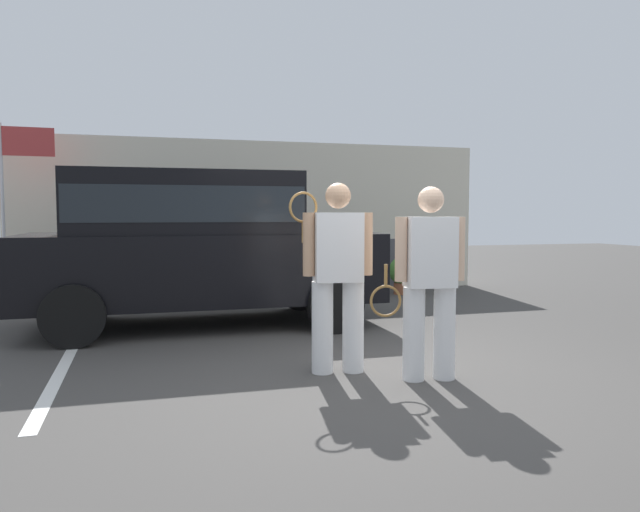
# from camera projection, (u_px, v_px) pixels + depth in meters

# --- Properties ---
(ground_plane) EXTENTS (40.00, 40.00, 0.00)m
(ground_plane) POSITION_uv_depth(u_px,v_px,m) (384.00, 377.00, 5.58)
(ground_plane) COLOR #423F3D
(parking_stripe_0) EXTENTS (0.12, 4.40, 0.01)m
(parking_stripe_0) POSITION_uv_depth(u_px,v_px,m) (66.00, 360.00, 6.19)
(parking_stripe_0) COLOR silver
(parking_stripe_0) RESTS_ON ground_plane
(house_frontage) EXTENTS (8.84, 0.40, 2.87)m
(house_frontage) POSITION_uv_depth(u_px,v_px,m) (259.00, 222.00, 11.43)
(house_frontage) COLOR beige
(house_frontage) RESTS_ON ground_plane
(parked_suv) EXTENTS (4.62, 2.20, 2.05)m
(parked_suv) POSITION_uv_depth(u_px,v_px,m) (196.00, 241.00, 8.03)
(parked_suv) COLOR black
(parked_suv) RESTS_ON ground_plane
(tennis_player_man) EXTENTS (0.79, 0.34, 1.80)m
(tennis_player_man) POSITION_uv_depth(u_px,v_px,m) (338.00, 274.00, 5.68)
(tennis_player_man) COLOR white
(tennis_player_man) RESTS_ON ground_plane
(tennis_player_woman) EXTENTS (0.89, 0.33, 1.76)m
(tennis_player_woman) POSITION_uv_depth(u_px,v_px,m) (429.00, 281.00, 5.43)
(tennis_player_woman) COLOR white
(tennis_player_woman) RESTS_ON ground_plane
(potted_plant_by_porch) EXTENTS (0.54, 0.54, 0.71)m
(potted_plant_by_porch) POSITION_uv_depth(u_px,v_px,m) (403.00, 273.00, 11.27)
(potted_plant_by_porch) COLOR #9E5638
(potted_plant_by_porch) RESTS_ON ground_plane
(flag_pole) EXTENTS (0.80, 0.05, 2.92)m
(flag_pole) POSITION_uv_depth(u_px,v_px,m) (15.00, 181.00, 9.39)
(flag_pole) COLOR silver
(flag_pole) RESTS_ON ground_plane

